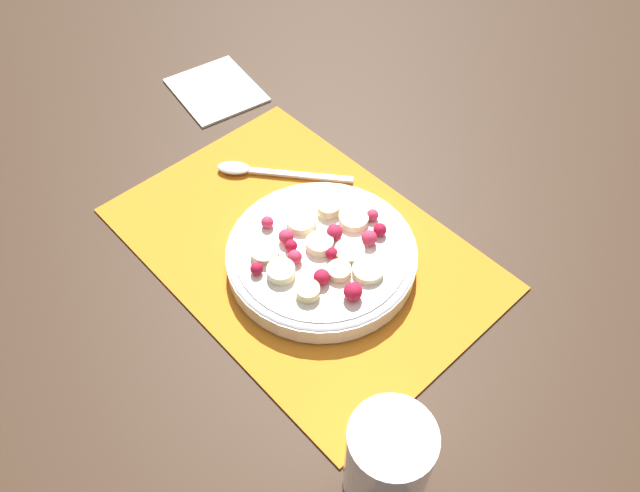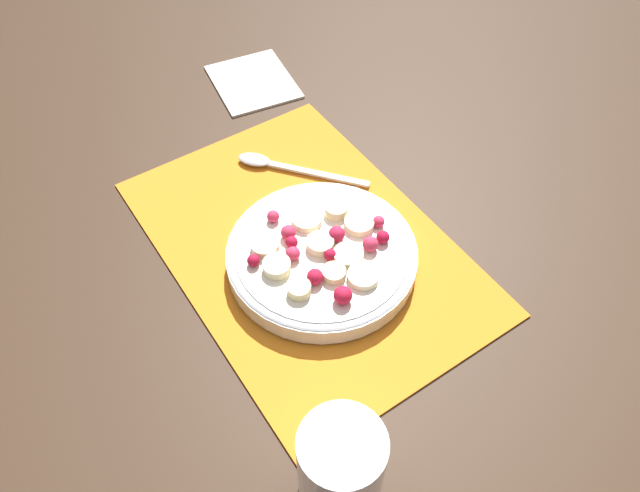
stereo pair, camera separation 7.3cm
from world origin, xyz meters
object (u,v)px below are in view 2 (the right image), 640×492
object	(u,v)px
fruit_bowl	(320,255)
spoon	(277,165)
napkin	(253,81)
drinking_glass	(341,468)

from	to	relation	value
fruit_bowl	spoon	size ratio (longest dim) A/B	1.46
fruit_bowl	napkin	xyz separation A→B (m)	(0.36, -0.12, -0.02)
fruit_bowl	napkin	bearing A→B (deg)	-17.66
drinking_glass	napkin	xyz separation A→B (m)	(0.59, -0.25, -0.05)
fruit_bowl	drinking_glass	xyz separation A→B (m)	(-0.23, 0.13, 0.03)
spoon	drinking_glass	distance (m)	0.44
spoon	drinking_glass	world-z (taller)	drinking_glass
fruit_bowl	napkin	distance (m)	0.38
spoon	napkin	world-z (taller)	spoon
spoon	napkin	distance (m)	0.20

